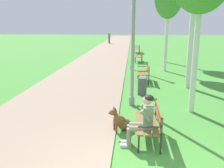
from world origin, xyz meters
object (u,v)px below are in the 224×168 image
Objects in this scene: lamp_post_near at (133,35)px; litter_bin at (142,86)px; park_bench_near at (151,120)px; lamp_post_mid at (132,37)px; dog_brown at (121,122)px; park_bench_furthest at (138,48)px; park_bench_far at (139,55)px; pedestrian_distant at (109,38)px; park_bench_mid at (144,71)px; person_seated_on_near_bench at (143,119)px.

lamp_post_near is 2.50m from litter_bin.
park_bench_near is 9.60m from lamp_post_mid.
dog_brown is at bearing -100.97° from litter_bin.
lamp_post_near reaches higher than park_bench_furthest.
litter_bin is (0.67, 3.47, 0.09)m from dog_brown.
lamp_post_near is 1.23× the size of lamp_post_mid.
lamp_post_near is at bearing -89.67° from lamp_post_mid.
lamp_post_mid is at bearing 90.33° from lamp_post_near.
park_bench_near is at bearing -90.03° from park_bench_furthest.
lamp_post_mid reaches higher than park_bench_far.
park_bench_near is at bearing -82.61° from pedestrian_distant.
pedestrian_distant reaches higher than park_bench_furthest.
park_bench_far is at bearing 80.13° from lamp_post_mid.
park_bench_near and park_bench_mid have the same top height.
person_seated_on_near_bench is 0.33× the size of lamp_post_mid.
dog_brown is 0.16× the size of lamp_post_near.
pedestrian_distant is (-3.84, 11.01, 0.33)m from park_bench_furthest.
litter_bin is at bearing -90.66° from park_bench_far.
litter_bin is 0.42× the size of pedestrian_distant.
dog_brown is 3.54m from litter_bin.
lamp_post_near is 27.21m from pedestrian_distant.
person_seated_on_near_bench is at bearing -56.22° from dog_brown.
pedestrian_distant reaches higher than litter_bin.
person_seated_on_near_bench is at bearing -91.98° from litter_bin.
pedestrian_distant is (-3.37, 26.96, -1.58)m from lamp_post_near.
park_bench_mid is 6.28m from park_bench_far.
park_bench_near is 1.00× the size of park_bench_furthest.
park_bench_far is at bearing 89.34° from litter_bin.
person_seated_on_near_bench is at bearing -90.66° from park_bench_furthest.
dog_brown is at bearing -92.35° from park_bench_furthest.
park_bench_furthest is 18.12m from dog_brown.
park_bench_furthest is 11.66m from pedestrian_distant.
pedestrian_distant is (-3.96, 23.23, 0.33)m from park_bench_mid.
park_bench_near is 12.60m from park_bench_far.
park_bench_furthest is at bearing 88.30° from lamp_post_near.
park_bench_far is 8.68m from litter_bin.
park_bench_furthest is at bearing 89.73° from litter_bin.
park_bench_far is 10.20m from lamp_post_near.
park_bench_furthest reaches higher than litter_bin.
pedestrian_distant reaches higher than park_bench_far.
lamp_post_mid is at bearing -80.58° from pedestrian_distant.
lamp_post_near is at bearing -106.94° from litter_bin.
park_bench_near and park_bench_far have the same top height.
lamp_post_near is at bearing -99.05° from park_bench_mid.
park_bench_mid is 12.23m from park_bench_furthest.
pedestrian_distant is at bearing 98.37° from litter_bin.
lamp_post_near is 6.71× the size of litter_bin.
park_bench_near is at bearing -79.86° from lamp_post_near.
park_bench_mid is 2.14× the size of litter_bin.
park_bench_mid and park_bench_furthest have the same top height.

